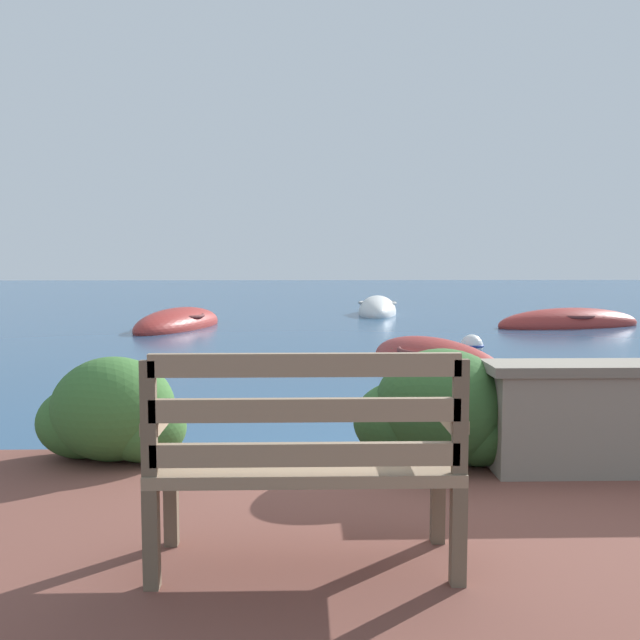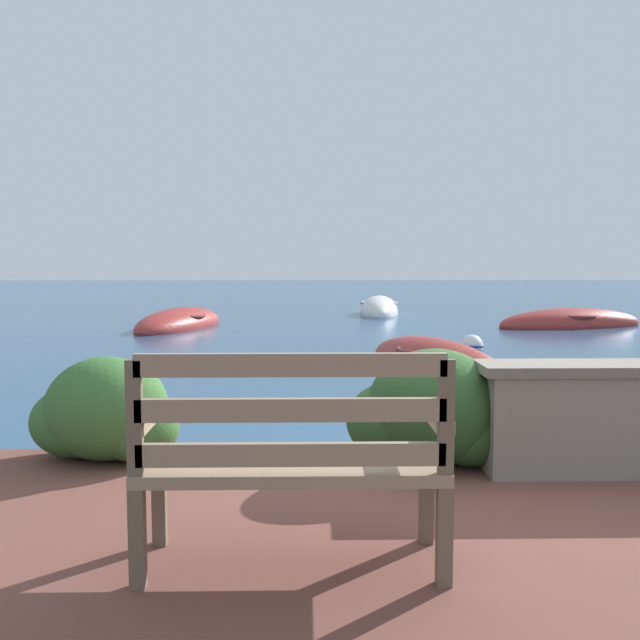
% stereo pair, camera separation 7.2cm
% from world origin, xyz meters
% --- Properties ---
extents(ground_plane, '(80.00, 80.00, 0.00)m').
position_xyz_m(ground_plane, '(0.00, 0.00, 0.00)').
color(ground_plane, navy).
extents(park_bench, '(1.27, 0.48, 0.93)m').
position_xyz_m(park_bench, '(-1.05, -1.88, 0.70)').
color(park_bench, brown).
rests_on(park_bench, patio_terrace).
extents(hedge_clump_far_left, '(0.97, 0.70, 0.66)m').
position_xyz_m(hedge_clump_far_left, '(-2.27, -0.24, 0.51)').
color(hedge_clump_far_left, '#38662D').
rests_on(hedge_clump_far_left, patio_terrace).
extents(hedge_clump_left, '(1.06, 0.77, 0.72)m').
position_xyz_m(hedge_clump_left, '(-0.20, -0.37, 0.53)').
color(hedge_clump_left, '#284C23').
rests_on(hedge_clump_left, patio_terrace).
extents(rowboat_nearest, '(1.99, 3.14, 0.72)m').
position_xyz_m(rowboat_nearest, '(0.73, 4.74, 0.06)').
color(rowboat_nearest, '#9E2D28').
rests_on(rowboat_nearest, ground_plane).
extents(rowboat_mid, '(2.00, 3.43, 0.74)m').
position_xyz_m(rowboat_mid, '(-3.67, 10.31, 0.06)').
color(rowboat_mid, '#9E2D28').
rests_on(rowboat_mid, ground_plane).
extents(rowboat_far, '(3.54, 1.88, 0.70)m').
position_xyz_m(rowboat_far, '(4.70, 10.38, 0.06)').
color(rowboat_far, '#9E2D28').
rests_on(rowboat_far, ground_plane).
extents(rowboat_outer, '(1.32, 2.87, 0.84)m').
position_xyz_m(rowboat_outer, '(0.92, 13.77, 0.07)').
color(rowboat_outer, silver).
rests_on(rowboat_outer, ground_plane).
extents(mooring_buoy, '(0.40, 0.40, 0.36)m').
position_xyz_m(mooring_buoy, '(1.70, 6.68, 0.06)').
color(mooring_buoy, white).
rests_on(mooring_buoy, ground_plane).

